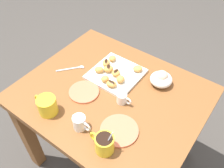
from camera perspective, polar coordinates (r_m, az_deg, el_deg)
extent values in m
plane|color=#423D38|center=(1.84, -0.08, -16.87)|extent=(8.00, 8.00, 0.00)
cube|color=brown|center=(1.27, -0.12, -2.59)|extent=(0.93, 0.78, 0.04)
cube|color=brown|center=(1.65, 18.64, -9.94)|extent=(0.07, 0.07, 0.67)
cube|color=brown|center=(1.88, -4.05, 1.87)|extent=(0.07, 0.07, 0.67)
cube|color=brown|center=(1.62, -19.21, -11.34)|extent=(0.07, 0.07, 0.67)
cube|color=white|center=(1.34, 0.93, 2.37)|extent=(0.26, 0.26, 0.02)
cylinder|color=yellow|center=(1.03, -1.77, -13.96)|extent=(0.08, 0.08, 0.09)
torus|color=yellow|center=(1.04, -4.04, -12.38)|extent=(0.06, 0.01, 0.06)
cylinder|color=black|center=(1.00, -1.82, -12.88)|extent=(0.07, 0.07, 0.01)
cylinder|color=silver|center=(0.99, -1.05, -13.48)|extent=(0.03, 0.05, 0.11)
cylinder|color=yellow|center=(1.18, -15.00, -4.96)|extent=(0.09, 0.09, 0.09)
torus|color=yellow|center=(1.21, -16.82, -3.56)|extent=(0.06, 0.01, 0.06)
cylinder|color=black|center=(1.15, -15.35, -3.76)|extent=(0.08, 0.08, 0.01)
cylinder|color=white|center=(1.10, -7.69, -8.99)|extent=(0.06, 0.06, 0.07)
cone|color=white|center=(1.10, -8.93, -7.46)|extent=(0.02, 0.02, 0.02)
torus|color=white|center=(1.08, -6.11, -9.94)|extent=(0.05, 0.01, 0.05)
cylinder|color=white|center=(1.08, -7.84, -8.08)|extent=(0.05, 0.05, 0.01)
ellipsoid|color=white|center=(1.30, 11.50, 1.07)|extent=(0.12, 0.12, 0.06)
sphere|color=beige|center=(1.29, 11.65, 1.78)|extent=(0.06, 0.06, 0.06)
ellipsoid|color=green|center=(1.28, 11.27, 2.65)|extent=(0.03, 0.02, 0.01)
cylinder|color=white|center=(1.20, 2.32, -3.33)|extent=(0.05, 0.05, 0.05)
cone|color=white|center=(1.19, 1.37, -2.25)|extent=(0.02, 0.02, 0.02)
torus|color=white|center=(1.18, 3.76, -4.02)|extent=(0.04, 0.01, 0.04)
cylinder|color=black|center=(1.18, 2.35, -2.65)|extent=(0.04, 0.04, 0.01)
cylinder|color=#E5704C|center=(1.11, 1.72, -10.84)|extent=(0.18, 0.18, 0.01)
cylinder|color=#E5704C|center=(1.26, -6.61, -1.84)|extent=(0.16, 0.16, 0.01)
cube|color=silver|center=(1.40, -10.11, 3.49)|extent=(0.10, 0.12, 0.00)
ellipsoid|color=silver|center=(1.40, -7.09, 4.05)|extent=(0.03, 0.02, 0.01)
ellipsoid|color=#D19347|center=(1.33, -0.85, 3.58)|extent=(0.07, 0.07, 0.04)
ellipsoid|color=black|center=(1.32, -0.86, 4.20)|extent=(0.03, 0.04, 0.00)
ellipsoid|color=#D19347|center=(1.32, 0.92, 2.62)|extent=(0.06, 0.06, 0.03)
ellipsoid|color=black|center=(1.30, 0.93, 3.16)|extent=(0.02, 0.04, 0.00)
ellipsoid|color=#D19347|center=(1.41, 0.09, 6.06)|extent=(0.05, 0.06, 0.03)
ellipsoid|color=#D19347|center=(1.33, -3.07, 3.39)|extent=(0.06, 0.06, 0.03)
ellipsoid|color=#D19347|center=(1.28, -1.67, 1.21)|extent=(0.06, 0.06, 0.03)
ellipsoid|color=#D19347|center=(1.28, 1.98, 1.16)|extent=(0.06, 0.06, 0.04)
ellipsoid|color=#D19347|center=(1.25, -0.12, -0.03)|extent=(0.07, 0.06, 0.03)
ellipsoid|color=black|center=(1.24, -0.12, 0.53)|extent=(0.04, 0.02, 0.00)
ellipsoid|color=#D19347|center=(1.38, -1.39, 5.00)|extent=(0.06, 0.07, 0.03)
ellipsoid|color=black|center=(1.37, -1.40, 5.52)|extent=(0.03, 0.04, 0.00)
ellipsoid|color=#D19347|center=(1.35, 6.08, 3.60)|extent=(0.07, 0.07, 0.03)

